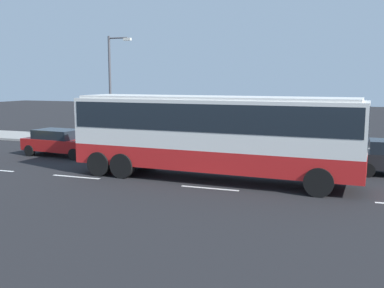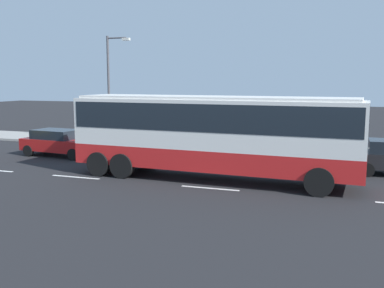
# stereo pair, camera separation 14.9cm
# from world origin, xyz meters

# --- Properties ---
(ground_plane) EXTENTS (120.00, 120.00, 0.00)m
(ground_plane) POSITION_xyz_m (0.00, 0.00, 0.00)
(ground_plane) COLOR black
(sidewalk_curb) EXTENTS (80.00, 4.00, 0.15)m
(sidewalk_curb) POSITION_xyz_m (0.00, 8.32, 0.07)
(sidewalk_curb) COLOR gray
(sidewalk_curb) RESTS_ON ground_plane
(lane_centreline) EXTENTS (34.50, 0.16, 0.01)m
(lane_centreline) POSITION_xyz_m (0.24, -2.43, 0.00)
(lane_centreline) COLOR white
(lane_centreline) RESTS_ON ground_plane
(coach_bus) EXTENTS (12.49, 3.14, 3.60)m
(coach_bus) POSITION_xyz_m (1.71, -0.93, 2.23)
(coach_bus) COLOR red
(coach_bus) RESTS_ON ground_plane
(car_red_compact) EXTENTS (4.61, 2.22, 1.50)m
(car_red_compact) POSITION_xyz_m (-8.30, 2.10, 0.80)
(car_red_compact) COLOR #B21919
(car_red_compact) RESTS_ON ground_plane
(pedestrian_near_curb) EXTENTS (0.32, 0.32, 1.64)m
(pedestrian_near_curb) POSITION_xyz_m (3.07, 7.25, 1.09)
(pedestrian_near_curb) COLOR brown
(pedestrian_near_curb) RESTS_ON sidewalk_curb
(street_lamp) EXTENTS (1.68, 0.24, 6.99)m
(street_lamp) POSITION_xyz_m (-7.70, 7.08, 4.16)
(street_lamp) COLOR #47474C
(street_lamp) RESTS_ON sidewalk_curb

